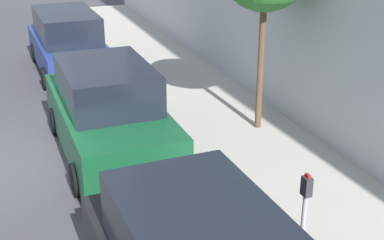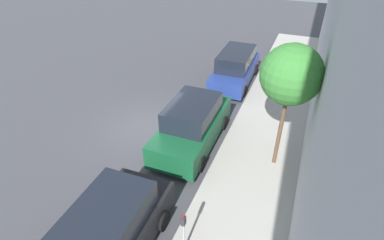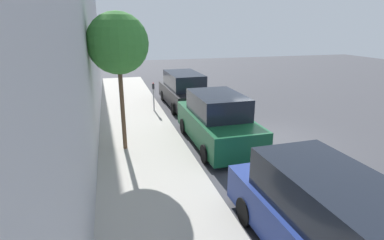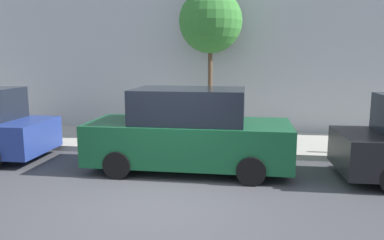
{
  "view_description": "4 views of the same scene",
  "coord_description": "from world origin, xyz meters",
  "px_view_note": "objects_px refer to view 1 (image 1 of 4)",
  "views": [
    {
      "loc": [
        0.21,
        -10.52,
        5.06
      ],
      "look_at": [
        3.69,
        -1.34,
        1.0
      ],
      "focal_mm": 50.0,
      "sensor_mm": 36.0,
      "label": 1
    },
    {
      "loc": [
        6.05,
        -9.68,
        7.93
      ],
      "look_at": [
        2.14,
        -0.01,
        1.0
      ],
      "focal_mm": 28.0,
      "sensor_mm": 36.0,
      "label": 2
    },
    {
      "loc": [
        6.05,
        9.95,
        4.41
      ],
      "look_at": [
        3.19,
        -0.38,
        1.0
      ],
      "focal_mm": 28.0,
      "sensor_mm": 36.0,
      "label": 3
    },
    {
      "loc": [
        -6.47,
        -1.65,
        2.7
      ],
      "look_at": [
        3.59,
        -0.09,
        1.0
      ],
      "focal_mm": 35.0,
      "sensor_mm": 36.0,
      "label": 4
    }
  ],
  "objects_px": {
    "parked_minivan_third": "(68,43)",
    "fire_hydrant": "(99,34)",
    "parking_meter_near": "(304,210)",
    "parked_suv_second": "(108,113)"
  },
  "relations": [
    {
      "from": "parked_minivan_third",
      "to": "parking_meter_near",
      "type": "bearing_deg",
      "value": -82.0
    },
    {
      "from": "parked_minivan_third",
      "to": "parking_meter_near",
      "type": "distance_m",
      "value": 11.3
    },
    {
      "from": "parked_minivan_third",
      "to": "fire_hydrant",
      "type": "bearing_deg",
      "value": 60.5
    },
    {
      "from": "parked_minivan_third",
      "to": "fire_hydrant",
      "type": "distance_m",
      "value": 3.02
    },
    {
      "from": "fire_hydrant",
      "to": "parking_meter_near",
      "type": "bearing_deg",
      "value": -89.58
    },
    {
      "from": "parked_minivan_third",
      "to": "fire_hydrant",
      "type": "height_order",
      "value": "parked_minivan_third"
    },
    {
      "from": "parked_suv_second",
      "to": "parking_meter_near",
      "type": "distance_m",
      "value": 5.16
    },
    {
      "from": "fire_hydrant",
      "to": "parked_minivan_third",
      "type": "bearing_deg",
      "value": -119.5
    },
    {
      "from": "parked_minivan_third",
      "to": "parking_meter_near",
      "type": "height_order",
      "value": "parked_minivan_third"
    },
    {
      "from": "parked_suv_second",
      "to": "parking_meter_near",
      "type": "relative_size",
      "value": 3.28
    }
  ]
}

